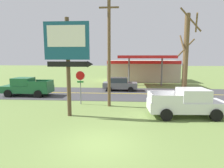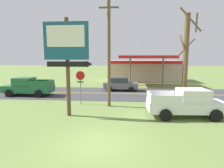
{
  "view_description": "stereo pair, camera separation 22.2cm",
  "coord_description": "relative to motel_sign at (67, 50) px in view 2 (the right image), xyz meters",
  "views": [
    {
      "loc": [
        1.26,
        -8.63,
        4.1
      ],
      "look_at": [
        0.0,
        8.0,
        1.8
      ],
      "focal_mm": 30.72,
      "sensor_mm": 36.0,
      "label": 1
    },
    {
      "loc": [
        1.48,
        -8.61,
        4.1
      ],
      "look_at": [
        0.0,
        8.0,
        1.8
      ],
      "focal_mm": 30.72,
      "sensor_mm": 36.0,
      "label": 2
    }
  ],
  "objects": [
    {
      "name": "road_centre_line",
      "position": [
        2.69,
        8.8,
        -4.59
      ],
      "size": [
        126.0,
        0.2,
        0.01
      ],
      "primitive_type": "cube",
      "color": "gold",
      "rests_on": "road_asphalt"
    },
    {
      "name": "road_asphalt",
      "position": [
        2.69,
        8.8,
        -4.6
      ],
      "size": [
        140.0,
        8.0,
        0.02
      ],
      "primitive_type": "cube",
      "color": "#3D3D3F",
      "rests_on": "ground"
    },
    {
      "name": "stop_sign",
      "position": [
        -0.06,
        3.51,
        -2.59
      ],
      "size": [
        0.8,
        0.08,
        2.95
      ],
      "color": "slate",
      "rests_on": "ground"
    },
    {
      "name": "pickup_white_parked_on_lawn",
      "position": [
        8.19,
        0.58,
        -3.65
      ],
      "size": [
        5.31,
        2.47,
        1.96
      ],
      "color": "silver",
      "rests_on": "ground"
    },
    {
      "name": "utility_pole",
      "position": [
        2.51,
        3.04,
        0.36
      ],
      "size": [
        1.77,
        0.26,
        9.37
      ],
      "color": "brown",
      "rests_on": "ground"
    },
    {
      "name": "gas_station",
      "position": [
        6.72,
        21.37,
        -2.67
      ],
      "size": [
        12.0,
        11.5,
        4.4
      ],
      "color": "beige",
      "rests_on": "ground"
    },
    {
      "name": "pickup_green_on_road",
      "position": [
        -6.73,
        6.8,
        -3.65
      ],
      "size": [
        5.2,
        2.24,
        1.96
      ],
      "color": "#1E6038",
      "rests_on": "ground"
    },
    {
      "name": "bare_tree",
      "position": [
        8.48,
        2.38,
        -0.74
      ],
      "size": [
        1.65,
        1.63,
        7.65
      ],
      "color": "brown",
      "rests_on": "ground"
    },
    {
      "name": "ground_plane",
      "position": [
        2.69,
        -4.2,
        -4.61
      ],
      "size": [
        180.0,
        180.0,
        0.0
      ],
      "primitive_type": "plane",
      "color": "olive"
    },
    {
      "name": "motel_sign",
      "position": [
        0.0,
        0.0,
        0.0
      ],
      "size": [
        3.31,
        0.54,
        6.77
      ],
      "color": "brown",
      "rests_on": "ground"
    },
    {
      "name": "car_grey_mid_lane",
      "position": [
        3.14,
        10.8,
        -3.78
      ],
      "size": [
        4.2,
        2.0,
        1.64
      ],
      "color": "slate",
      "rests_on": "ground"
    }
  ]
}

